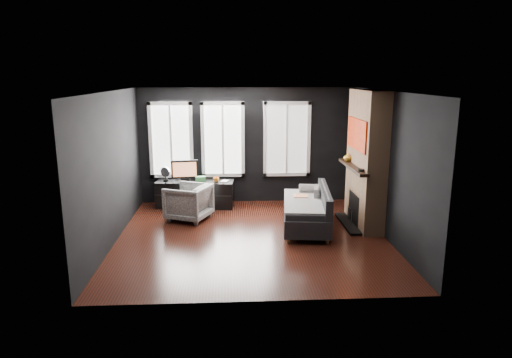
{
  "coord_description": "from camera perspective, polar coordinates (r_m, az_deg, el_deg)",
  "views": [
    {
      "loc": [
        -0.38,
        -8.12,
        2.99
      ],
      "look_at": [
        0.1,
        0.3,
        1.05
      ],
      "focal_mm": 32.0,
      "sensor_mm": 36.0,
      "label": 1
    }
  ],
  "objects": [
    {
      "name": "floor",
      "position": [
        8.66,
        -0.55,
        -7.24
      ],
      "size": [
        5.0,
        5.0,
        0.0
      ],
      "primitive_type": "plane",
      "color": "black",
      "rests_on": "ground"
    },
    {
      "name": "mug",
      "position": [
        10.4,
        -5.0,
        0.03
      ],
      "size": [
        0.16,
        0.15,
        0.13
      ],
      "primitive_type": "imported",
      "rotation": [
        0.0,
        0.0,
        -0.4
      ],
      "color": "orange",
      "rests_on": "media_console"
    },
    {
      "name": "windows",
      "position": [
        10.59,
        -3.69,
        9.64
      ],
      "size": [
        4.0,
        0.16,
        1.76
      ],
      "primitive_type": null,
      "color": "white",
      "rests_on": "wall_back"
    },
    {
      "name": "media_console",
      "position": [
        10.6,
        -7.6,
        -1.84
      ],
      "size": [
        1.81,
        0.74,
        0.61
      ],
      "primitive_type": null,
      "rotation": [
        0.0,
        0.0,
        -0.11
      ],
      "color": "black",
      "rests_on": "floor"
    },
    {
      "name": "armchair",
      "position": [
        9.65,
        -8.45,
        -2.67
      ],
      "size": [
        1.01,
        1.03,
        0.83
      ],
      "primitive_type": "imported",
      "rotation": [
        0.0,
        0.0,
        -1.98
      ],
      "color": "silver",
      "rests_on": "floor"
    },
    {
      "name": "fireplace",
      "position": [
        9.26,
        13.62,
        2.4
      ],
      "size": [
        0.7,
        1.62,
        2.7
      ],
      "primitive_type": null,
      "color": "#93724C",
      "rests_on": "floor"
    },
    {
      "name": "sofa",
      "position": [
        9.07,
        6.27,
        -3.63
      ],
      "size": [
        1.17,
        2.01,
        0.82
      ],
      "primitive_type": null,
      "rotation": [
        0.0,
        0.0,
        -0.12
      ],
      "color": "black",
      "rests_on": "floor"
    },
    {
      "name": "mantel_clock",
      "position": [
        8.7,
        13.04,
        1.08
      ],
      "size": [
        0.12,
        0.12,
        0.04
      ],
      "primitive_type": "cylinder",
      "rotation": [
        0.0,
        0.0,
        0.03
      ],
      "color": "black",
      "rests_on": "fireplace"
    },
    {
      "name": "desk_fan",
      "position": [
        10.63,
        -11.26,
        0.67
      ],
      "size": [
        0.31,
        0.31,
        0.33
      ],
      "primitive_type": null,
      "rotation": [
        0.0,
        0.0,
        -0.44
      ],
      "color": "gray",
      "rests_on": "media_console"
    },
    {
      "name": "wall_left",
      "position": [
        8.55,
        -17.56,
        1.29
      ],
      "size": [
        0.02,
        5.0,
        2.7
      ],
      "primitive_type": "cube",
      "color": "black",
      "rests_on": "ground"
    },
    {
      "name": "book",
      "position": [
        10.42,
        -4.34,
        0.28
      ],
      "size": [
        0.15,
        0.07,
        0.21
      ],
      "primitive_type": "imported",
      "rotation": [
        0.0,
        0.0,
        -0.36
      ],
      "color": "tan",
      "rests_on": "media_console"
    },
    {
      "name": "ceiling",
      "position": [
        8.13,
        -0.59,
        10.91
      ],
      "size": [
        5.0,
        5.0,
        0.0
      ],
      "primitive_type": "plane",
      "color": "white",
      "rests_on": "ground"
    },
    {
      "name": "mantel_vase",
      "position": [
        9.63,
        11.42,
        2.72
      ],
      "size": [
        0.19,
        0.2,
        0.18
      ],
      "primitive_type": "imported",
      "rotation": [
        0.0,
        0.0,
        -0.05
      ],
      "color": "gold",
      "rests_on": "fireplace"
    },
    {
      "name": "storage_box",
      "position": [
        10.41,
        -6.97,
        -0.02
      ],
      "size": [
        0.25,
        0.18,
        0.12
      ],
      "primitive_type": "cube",
      "rotation": [
        0.0,
        0.0,
        0.15
      ],
      "color": "#357B3C",
      "rests_on": "media_console"
    },
    {
      "name": "wall_back",
      "position": [
        10.75,
        -1.2,
        4.19
      ],
      "size": [
        5.0,
        0.02,
        2.7
      ],
      "primitive_type": "cube",
      "color": "black",
      "rests_on": "ground"
    },
    {
      "name": "stripe_pillow",
      "position": [
        9.32,
        7.51,
        -2.06
      ],
      "size": [
        0.15,
        0.34,
        0.33
      ],
      "primitive_type": "cube",
      "rotation": [
        0.0,
        0.0,
        -0.21
      ],
      "color": "gray",
      "rests_on": "sofa"
    },
    {
      "name": "monitor",
      "position": [
        10.5,
        -8.92,
        1.21
      ],
      "size": [
        0.63,
        0.21,
        0.55
      ],
      "primitive_type": null,
      "rotation": [
        0.0,
        0.0,
        0.13
      ],
      "color": "black",
      "rests_on": "media_console"
    },
    {
      "name": "wall_right",
      "position": [
        8.77,
        15.99,
        1.67
      ],
      "size": [
        0.02,
        5.0,
        2.7
      ],
      "primitive_type": "cube",
      "color": "black",
      "rests_on": "ground"
    }
  ]
}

